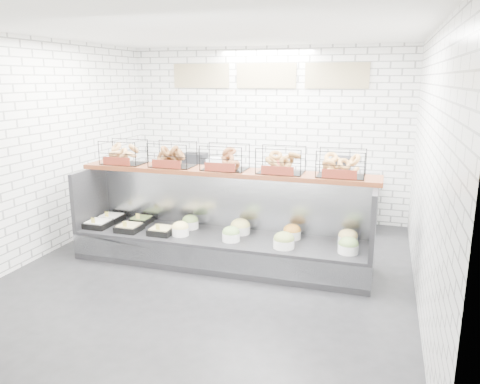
% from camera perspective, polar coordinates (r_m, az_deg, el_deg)
% --- Properties ---
extents(ground, '(5.50, 5.50, 0.00)m').
position_cam_1_polar(ground, '(6.20, -3.36, -9.66)').
color(ground, black).
rests_on(ground, ground).
extents(room_shell, '(5.02, 5.51, 3.01)m').
position_cam_1_polar(room_shell, '(6.28, -1.67, 10.05)').
color(room_shell, white).
rests_on(room_shell, ground).
extents(display_case, '(4.00, 0.90, 1.20)m').
position_cam_1_polar(display_case, '(6.38, -2.27, -5.79)').
color(display_case, black).
rests_on(display_case, ground).
extents(bagel_shelf, '(4.10, 0.50, 0.40)m').
position_cam_1_polar(bagel_shelf, '(6.28, -1.88, 3.84)').
color(bagel_shelf, '#4E2110').
rests_on(bagel_shelf, display_case).
extents(prep_counter, '(4.00, 0.60, 1.20)m').
position_cam_1_polar(prep_counter, '(8.26, 2.48, -0.25)').
color(prep_counter, '#93969B').
rests_on(prep_counter, ground).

